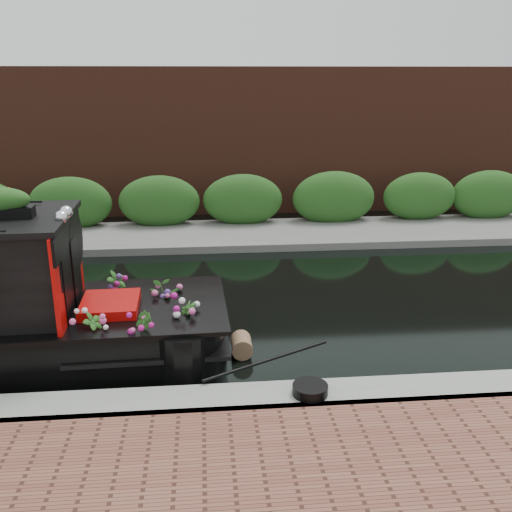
{
  "coord_description": "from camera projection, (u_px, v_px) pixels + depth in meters",
  "views": [
    {
      "loc": [
        1.18,
        -9.1,
        3.82
      ],
      "look_at": [
        1.97,
        -0.6,
        1.08
      ],
      "focal_mm": 40.0,
      "sensor_mm": 36.0,
      "label": 1
    }
  ],
  "objects": [
    {
      "name": "ground",
      "position": [
        138.0,
        309.0,
        9.69
      ],
      "size": [
        80.0,
        80.0,
        0.0
      ],
      "primitive_type": "plane",
      "color": "black",
      "rests_on": "ground"
    },
    {
      "name": "near_bank_coping",
      "position": [
        108.0,
        421.0,
        6.56
      ],
      "size": [
        40.0,
        0.6,
        0.5
      ],
      "primitive_type": "cube",
      "color": "gray",
      "rests_on": "ground"
    },
    {
      "name": "far_bank_path",
      "position": [
        156.0,
        240.0,
        13.67
      ],
      "size": [
        40.0,
        2.4,
        0.34
      ],
      "primitive_type": "cube",
      "color": "slate",
      "rests_on": "ground"
    },
    {
      "name": "far_hedge",
      "position": [
        158.0,
        231.0,
        14.52
      ],
      "size": [
        40.0,
        1.1,
        2.8
      ],
      "primitive_type": "cube",
      "color": "#24531B",
      "rests_on": "ground"
    },
    {
      "name": "far_brick_wall",
      "position": [
        163.0,
        212.0,
        16.51
      ],
      "size": [
        40.0,
        1.0,
        8.0
      ],
      "primitive_type": "cube",
      "color": "#54291C",
      "rests_on": "ground"
    },
    {
      "name": "rope_fender",
      "position": [
        242.0,
        345.0,
        8.09
      ],
      "size": [
        0.29,
        0.4,
        0.29
      ],
      "primitive_type": "cylinder",
      "rotation": [
        1.57,
        0.0,
        0.0
      ],
      "color": "#856246",
      "rests_on": "ground"
    },
    {
      "name": "coiled_mooring_rope",
      "position": [
        310.0,
        389.0,
        6.64
      ],
      "size": [
        0.42,
        0.42,
        0.12
      ],
      "primitive_type": "cylinder",
      "color": "black",
      "rests_on": "near_bank_coping"
    }
  ]
}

